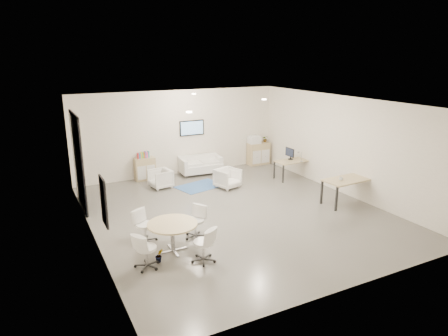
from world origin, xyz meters
TOP-DOWN VIEW (x-y plane):
  - room_shell at (0.00, 0.00)m, footprint 9.60×10.60m
  - glass_door at (-3.95, 2.51)m, footprint 0.09×1.90m
  - artwork at (-3.97, -1.60)m, footprint 0.05×0.54m
  - wall_tv at (0.50, 4.46)m, footprint 0.98×0.06m
  - ceiling_spots at (-0.20, 0.83)m, footprint 3.14×4.14m
  - sideboard_left at (-1.47, 4.28)m, footprint 0.74×0.39m
  - sideboard_right at (3.40, 4.25)m, footprint 0.92×0.44m
  - books at (-1.50, 4.28)m, footprint 0.43×0.14m
  - printer at (3.18, 4.26)m, footprint 0.48×0.41m
  - loveseat at (0.67, 4.10)m, footprint 1.64×0.90m
  - blue_rug at (0.02, 2.67)m, footprint 1.77×1.39m
  - armchair_left at (-1.25, 3.16)m, footprint 0.73×0.77m
  - armchair_right at (0.82, 2.10)m, footprint 0.89×0.86m
  - desk_rear at (3.48, 1.98)m, footprint 1.37×0.75m
  - desk_front at (3.40, -0.92)m, footprint 1.57×0.85m
  - monitor at (3.44, 2.13)m, footprint 0.20×0.50m
  - round_table at (-2.47, -1.45)m, footprint 1.17×1.17m
  - meeting_chairs at (-2.47, -1.45)m, footprint 2.31×2.31m
  - plant_cabinet at (3.74, 4.28)m, footprint 0.28×0.30m
  - plant_floor at (-2.92, -1.80)m, footprint 0.20×0.34m
  - cup at (3.11, -0.94)m, footprint 0.14×0.12m

SIDE VIEW (x-z plane):
  - blue_rug at x=0.02m, z-range 0.00..0.01m
  - plant_floor at x=-2.92m, z-range 0.00..0.14m
  - loveseat at x=0.67m, z-range 0.03..0.62m
  - armchair_left at x=-1.25m, z-range 0.00..0.71m
  - armchair_right at x=0.82m, z-range 0.00..0.74m
  - meeting_chairs at x=-2.47m, z-range 0.00..0.82m
  - sideboard_left at x=-1.47m, z-range 0.00..0.83m
  - sideboard_right at x=3.40m, z-range 0.00..0.92m
  - desk_rear at x=3.48m, z-range 0.28..0.97m
  - round_table at x=-2.47m, z-range 0.27..0.98m
  - desk_front at x=3.40m, z-range 0.32..1.12m
  - cup at x=3.11m, z-range 0.80..0.92m
  - monitor at x=3.44m, z-range 0.71..1.15m
  - books at x=-1.50m, z-range 0.83..1.05m
  - plant_cabinet at x=3.74m, z-range 0.92..1.13m
  - printer at x=3.18m, z-range 0.91..1.24m
  - glass_door at x=-3.95m, z-range 0.08..2.93m
  - artwork at x=-3.97m, z-range 1.03..2.07m
  - room_shell at x=0.00m, z-range -0.80..4.00m
  - wall_tv at x=0.50m, z-range 1.46..2.04m
  - ceiling_spots at x=-0.20m, z-range 3.17..3.20m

